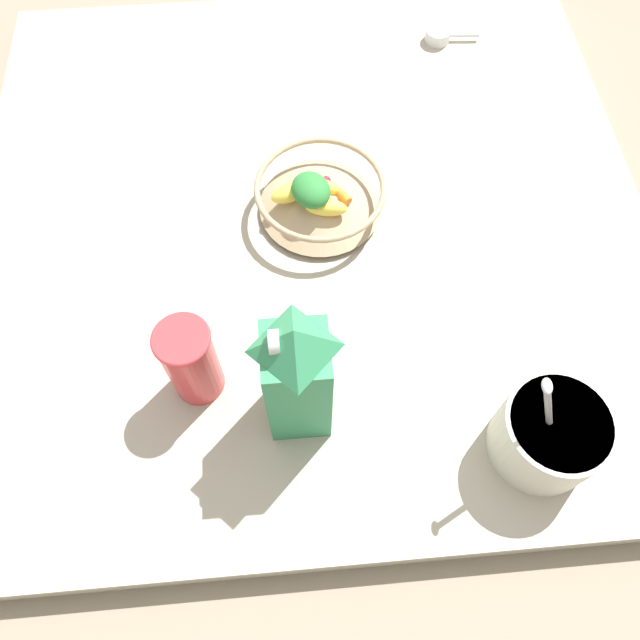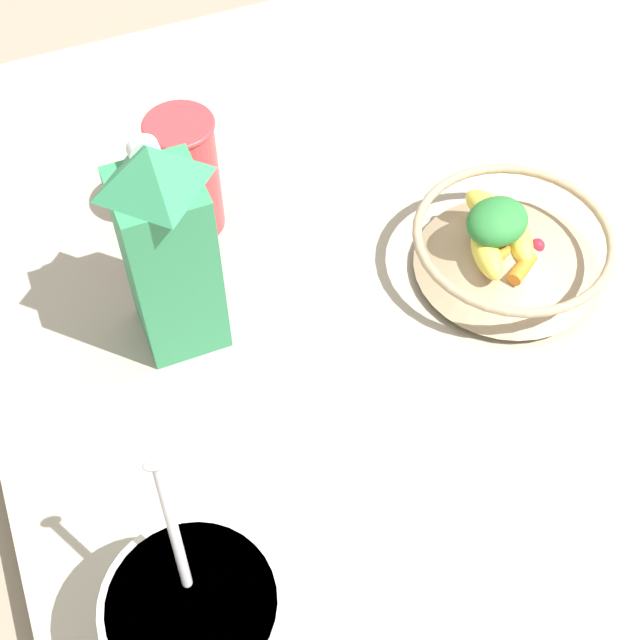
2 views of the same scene
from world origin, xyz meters
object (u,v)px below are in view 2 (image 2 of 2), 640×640
(milk_carton, at_px, (167,248))
(drinking_cup, at_px, (186,173))
(fruit_bowl, at_px, (510,246))
(yogurt_tub, at_px, (198,623))

(milk_carton, relative_size, drinking_cup, 1.71)
(milk_carton, xyz_separation_m, drinking_cup, (-0.05, -0.14, -0.05))
(fruit_bowl, xyz_separation_m, milk_carton, (0.34, -0.06, 0.09))
(yogurt_tub, bearing_deg, milk_carton, -103.84)
(milk_carton, distance_m, yogurt_tub, 0.33)
(fruit_bowl, height_order, yogurt_tub, yogurt_tub)
(yogurt_tub, distance_m, drinking_cup, 0.47)
(milk_carton, bearing_deg, yogurt_tub, 76.16)
(yogurt_tub, bearing_deg, drinking_cup, -106.19)
(milk_carton, xyz_separation_m, yogurt_tub, (0.08, 0.32, -0.07))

